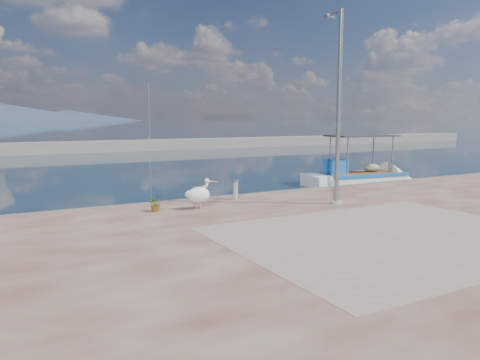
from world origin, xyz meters
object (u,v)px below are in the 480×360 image
at_px(pelican, 199,194).
at_px(bollard_near, 235,189).
at_px(lamp_post, 338,114).
at_px(boat_right, 359,180).

bearing_deg(pelican, bollard_near, 48.78).
bearing_deg(pelican, lamp_post, 3.13).
height_order(pelican, lamp_post, lamp_post).
xyz_separation_m(lamp_post, bollard_near, (-2.84, 2.62, -2.87)).
bearing_deg(boat_right, lamp_post, -131.26).
height_order(pelican, bollard_near, pelican).
distance_m(pelican, lamp_post, 5.81).
distance_m(boat_right, lamp_post, 9.92).
bearing_deg(lamp_post, boat_right, 41.81).
bearing_deg(lamp_post, pelican, 162.41).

